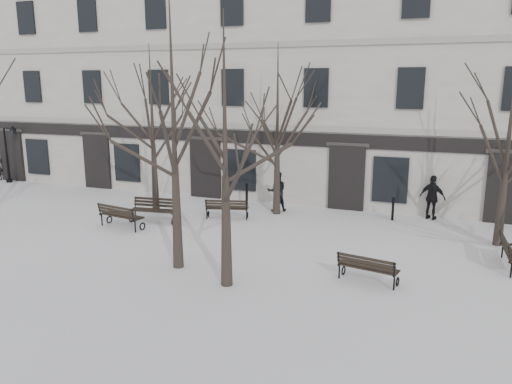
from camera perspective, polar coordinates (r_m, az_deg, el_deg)
The scene contains 17 objects.
ground at distance 16.82m, azimuth -6.90°, elevation -7.28°, with size 100.00×100.00×0.00m, color white.
building at distance 27.96m, azimuth 5.34°, elevation 12.13°, with size 40.40×10.20×11.40m.
tree_1 at distance 14.93m, azimuth -9.50°, elevation 10.17°, with size 5.71×5.71×8.16m.
tree_2 at distance 13.38m, azimuth -3.60°, elevation 8.25°, with size 5.24×5.24×7.49m.
tree_4 at distance 21.98m, azimuth -11.83°, elevation 9.23°, with size 5.06×5.06×7.22m.
tree_5 at distance 21.24m, azimuth 2.47°, elevation 9.43°, with size 5.08×5.08×7.26m.
tree_6 at distance 18.96m, azimuth 27.16°, elevation 7.80°, with size 5.11×5.11×7.30m.
bench_1 at distance 20.35m, azimuth -15.27°, elevation -2.58°, with size 2.02×1.04×0.97m.
bench_2 at distance 14.77m, azimuth 12.63°, elevation -8.41°, with size 1.80×0.94×0.86m.
bench_3 at distance 20.94m, azimuth -11.56°, elevation -1.94°, with size 2.03×0.96×0.99m.
bench_4 at distance 20.97m, azimuth -3.34°, elevation -1.83°, with size 1.86×1.08×0.89m.
bench_5 at distance 17.44m, azimuth 27.21°, elevation -6.10°, with size 0.77×1.93×0.96m.
lamp_post at distance 31.64m, azimuth -26.38°, elevation 4.32°, with size 1.02×0.38×3.25m.
bollard_a at distance 23.19m, azimuth -1.07°, elevation -0.15°, with size 0.14×0.14×1.10m.
bollard_b at distance 21.53m, azimuth 15.38°, elevation -1.77°, with size 0.13×0.13×0.98m.
pedestrian_b at distance 22.41m, azimuth 2.38°, elevation -2.16°, with size 0.87×0.68×1.80m, color black.
pedestrian_c at distance 22.31m, azimuth 19.34°, elevation -2.94°, with size 1.10×0.46×1.87m, color black.
Camera 1 is at (7.39, -14.01, 5.66)m, focal length 35.00 mm.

